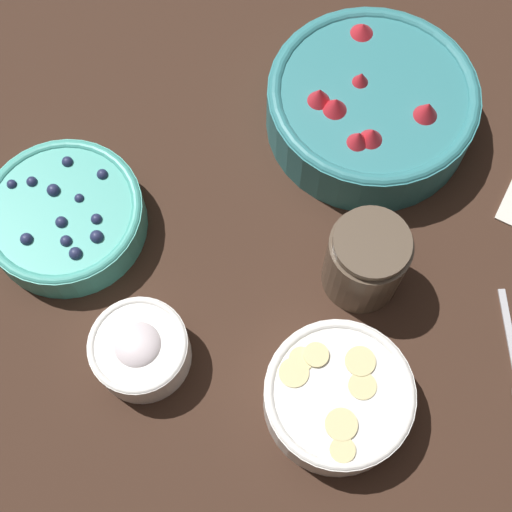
% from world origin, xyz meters
% --- Properties ---
extents(ground_plane, '(4.00, 4.00, 0.00)m').
position_xyz_m(ground_plane, '(0.00, 0.00, 0.00)').
color(ground_plane, '#382319').
extents(bowl_strawberries, '(0.25, 0.25, 0.09)m').
position_xyz_m(bowl_strawberries, '(0.02, 0.21, 0.04)').
color(bowl_strawberries, teal).
rests_on(bowl_strawberries, ground_plane).
extents(bowl_blueberries, '(0.18, 0.18, 0.05)m').
position_xyz_m(bowl_blueberries, '(-0.26, -0.05, 0.03)').
color(bowl_blueberries, '#47AD9E').
rests_on(bowl_blueberries, ground_plane).
extents(bowl_bananas, '(0.15, 0.15, 0.06)m').
position_xyz_m(bowl_bananas, '(0.09, -0.14, 0.03)').
color(bowl_bananas, white).
rests_on(bowl_bananas, ground_plane).
extents(bowl_cream, '(0.10, 0.10, 0.06)m').
position_xyz_m(bowl_cream, '(-0.12, -0.16, 0.03)').
color(bowl_cream, white).
rests_on(bowl_cream, ground_plane).
extents(jar_chocolate, '(0.09, 0.09, 0.10)m').
position_xyz_m(jar_chocolate, '(0.07, 0.01, 0.05)').
color(jar_chocolate, brown).
rests_on(jar_chocolate, ground_plane).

